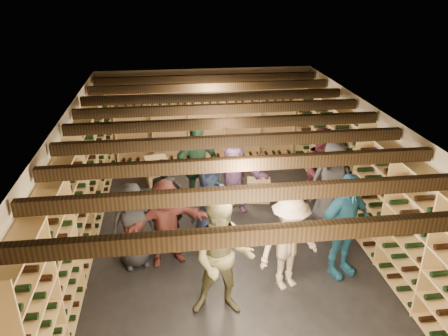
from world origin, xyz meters
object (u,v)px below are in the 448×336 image
person_0 (133,226)px  crate_stack_right (259,190)px  person_2 (223,259)px  person_5 (166,222)px  person_4 (344,226)px  person_6 (210,203)px  person_12 (332,184)px  crate_stack_left (157,171)px  crate_loose (222,199)px  person_3 (289,243)px  person_1 (166,204)px  person_8 (322,171)px  person_10 (196,167)px  person_11 (234,176)px

person_0 → crate_stack_right: bearing=23.4°
person_2 → person_5: (-0.79, 1.34, -0.15)m
person_4 → person_6: 2.39m
person_6 → crate_stack_right: bearing=36.0°
person_4 → person_12: (0.36, 1.55, -0.04)m
crate_stack_left → crate_loose: bearing=-38.7°
person_3 → person_12: 2.20m
person_1 → person_5: 0.55m
crate_stack_right → person_8: person_8 is taller
person_10 → person_12: size_ratio=1.10×
crate_stack_right → person_2: bearing=-110.2°
person_3 → person_4: size_ratio=0.88×
crate_stack_right → person_12: bearing=-43.5°
person_2 → person_6: person_2 is taller
person_4 → person_10: person_10 is taller
person_1 → person_10: size_ratio=0.87×
person_0 → person_3: (2.42, -0.90, 0.04)m
crate_stack_right → person_4: person_4 is taller
person_1 → person_8: person_8 is taller
person_0 → crate_loose: bearing=34.3°
person_6 → person_10: bearing=82.6°
crate_loose → person_1: 2.01m
person_11 → person_12: 1.97m
person_3 → person_5: size_ratio=1.03×
person_3 → person_10: bearing=95.1°
person_1 → person_2: size_ratio=0.90×
person_4 → person_11: size_ratio=1.17×
crate_stack_right → person_1: person_1 is taller
person_1 → person_2: (0.79, -1.89, 0.10)m
person_4 → person_11: person_4 is taller
crate_stack_right → person_5: size_ratio=0.35×
person_6 → crate_stack_left: bearing=97.6°
crate_stack_left → person_12: person_12 is taller
person_2 → person_11: person_2 is taller
crate_stack_left → crate_stack_right: crate_stack_left is taller
person_4 → person_5: 2.92m
person_6 → person_11: 1.28m
person_12 → person_3: bearing=-117.9°
person_2 → person_4: bearing=24.6°
person_5 → person_12: 3.31m
person_0 → person_3: size_ratio=0.95×
person_0 → person_11: size_ratio=0.98×
person_6 → person_11: person_6 is taller
person_2 → person_6: size_ratio=1.16×
person_3 → person_10: person_10 is taller
person_1 → person_2: 2.05m
person_4 → person_11: bearing=100.8°
person_5 → crate_loose: bearing=45.2°
crate_stack_right → person_3: bearing=-92.7°
person_4 → person_2: bearing=177.2°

